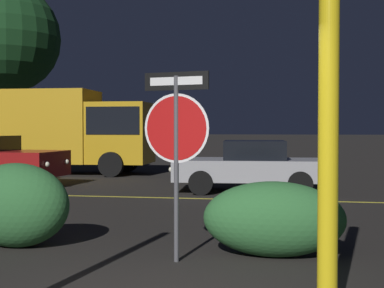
{
  "coord_description": "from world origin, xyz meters",
  "views": [
    {
      "loc": [
        1.04,
        -4.29,
        1.64
      ],
      "look_at": [
        -0.39,
        4.19,
        1.38
      ],
      "focal_mm": 50.0,
      "sensor_mm": 36.0,
      "label": 1
    }
  ],
  "objects_px": {
    "hedge_bush_2": "(274,219)",
    "delivery_truck": "(77,129)",
    "tree_0": "(5,38)",
    "stop_sign": "(176,129)",
    "passing_car_2": "(251,166)",
    "hedge_bush_1": "(16,205)",
    "yellow_pole_right": "(328,144)"
  },
  "relations": [
    {
      "from": "tree_0",
      "to": "hedge_bush_1",
      "type": "bearing_deg",
      "value": -60.79
    },
    {
      "from": "yellow_pole_right",
      "to": "passing_car_2",
      "type": "height_order",
      "value": "yellow_pole_right"
    },
    {
      "from": "stop_sign",
      "to": "passing_car_2",
      "type": "distance_m",
      "value": 7.47
    },
    {
      "from": "yellow_pole_right",
      "to": "passing_car_2",
      "type": "distance_m",
      "value": 9.36
    },
    {
      "from": "passing_car_2",
      "to": "tree_0",
      "type": "bearing_deg",
      "value": 46.91
    },
    {
      "from": "stop_sign",
      "to": "delivery_truck",
      "type": "relative_size",
      "value": 0.43
    },
    {
      "from": "stop_sign",
      "to": "delivery_truck",
      "type": "distance_m",
      "value": 13.16
    },
    {
      "from": "hedge_bush_1",
      "to": "hedge_bush_2",
      "type": "height_order",
      "value": "hedge_bush_1"
    },
    {
      "from": "stop_sign",
      "to": "passing_car_2",
      "type": "bearing_deg",
      "value": 97.63
    },
    {
      "from": "passing_car_2",
      "to": "delivery_truck",
      "type": "relative_size",
      "value": 0.74
    },
    {
      "from": "yellow_pole_right",
      "to": "hedge_bush_2",
      "type": "xyz_separation_m",
      "value": [
        -0.48,
        2.32,
        -1.03
      ]
    },
    {
      "from": "hedge_bush_2",
      "to": "tree_0",
      "type": "bearing_deg",
      "value": 127.44
    },
    {
      "from": "stop_sign",
      "to": "passing_car_2",
      "type": "height_order",
      "value": "stop_sign"
    },
    {
      "from": "stop_sign",
      "to": "yellow_pole_right",
      "type": "bearing_deg",
      "value": -37.02
    },
    {
      "from": "passing_car_2",
      "to": "hedge_bush_2",
      "type": "bearing_deg",
      "value": -178.01
    },
    {
      "from": "hedge_bush_1",
      "to": "hedge_bush_2",
      "type": "relative_size",
      "value": 0.84
    },
    {
      "from": "yellow_pole_right",
      "to": "hedge_bush_1",
      "type": "distance_m",
      "value": 4.68
    },
    {
      "from": "hedge_bush_2",
      "to": "tree_0",
      "type": "distance_m",
      "value": 22.21
    },
    {
      "from": "tree_0",
      "to": "delivery_truck",
      "type": "bearing_deg",
      "value": -44.38
    },
    {
      "from": "hedge_bush_2",
      "to": "delivery_truck",
      "type": "bearing_deg",
      "value": 122.34
    },
    {
      "from": "tree_0",
      "to": "passing_car_2",
      "type": "bearing_deg",
      "value": -39.36
    },
    {
      "from": "stop_sign",
      "to": "yellow_pole_right",
      "type": "relative_size",
      "value": 0.77
    },
    {
      "from": "passing_car_2",
      "to": "delivery_truck",
      "type": "bearing_deg",
      "value": 52.29
    },
    {
      "from": "hedge_bush_1",
      "to": "passing_car_2",
      "type": "relative_size",
      "value": 0.37
    },
    {
      "from": "stop_sign",
      "to": "tree_0",
      "type": "relative_size",
      "value": 0.27
    },
    {
      "from": "hedge_bush_2",
      "to": "delivery_truck",
      "type": "relative_size",
      "value": 0.33
    },
    {
      "from": "hedge_bush_1",
      "to": "passing_car_2",
      "type": "height_order",
      "value": "passing_car_2"
    },
    {
      "from": "stop_sign",
      "to": "hedge_bush_2",
      "type": "relative_size",
      "value": 1.28
    },
    {
      "from": "stop_sign",
      "to": "tree_0",
      "type": "distance_m",
      "value": 21.65
    },
    {
      "from": "hedge_bush_1",
      "to": "tree_0",
      "type": "xyz_separation_m",
      "value": [
        -9.58,
        17.13,
        5.38
      ]
    },
    {
      "from": "hedge_bush_1",
      "to": "tree_0",
      "type": "relative_size",
      "value": 0.18
    },
    {
      "from": "yellow_pole_right",
      "to": "hedge_bush_2",
      "type": "bearing_deg",
      "value": 101.61
    }
  ]
}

